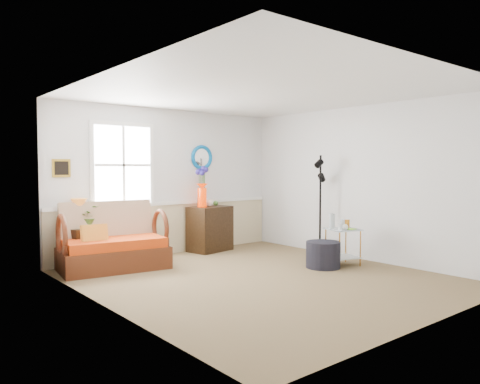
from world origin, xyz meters
TOP-DOWN VIEW (x-y plane):
  - floor at (0.00, 0.00)m, footprint 4.50×5.00m
  - ceiling at (0.00, 0.00)m, footprint 4.50×5.00m
  - walls at (0.00, 0.00)m, footprint 4.51×5.01m
  - wainscot at (0.00, 2.48)m, footprint 4.46×0.02m
  - chair_rail at (0.00, 2.47)m, footprint 4.46×0.04m
  - window at (-0.90, 2.47)m, footprint 1.14×0.06m
  - picture at (-1.92, 2.48)m, footprint 0.28×0.03m
  - mirror at (0.70, 2.48)m, footprint 0.47×0.07m
  - loveseat at (-1.35, 1.89)m, footprint 1.68×1.11m
  - throw_pillow at (-1.67, 1.83)m, footprint 0.39×0.12m
  - lamp_stand at (-1.72, 2.30)m, footprint 0.42×0.42m
  - table_lamp at (-1.71, 2.34)m, footprint 0.31×0.31m
  - potted_plant at (-1.57, 2.30)m, footprint 0.44×0.45m
  - cabinet at (0.72, 2.24)m, footprint 0.86×0.63m
  - flower_vase at (0.55, 2.25)m, footprint 0.25×0.25m
  - side_table at (1.62, -0.14)m, footprint 0.57×0.57m
  - tabletop_items at (1.60, -0.11)m, footprint 0.42×0.42m
  - floor_lamp at (1.95, 0.63)m, footprint 0.27×0.27m
  - ottoman at (1.22, -0.08)m, footprint 0.58×0.58m

SIDE VIEW (x-z plane):
  - floor at x=0.00m, z-range -0.01..0.01m
  - ottoman at x=1.22m, z-range 0.00..0.41m
  - side_table at x=1.62m, z-range 0.00..0.58m
  - lamp_stand at x=-1.72m, z-range 0.00..0.62m
  - cabinet at x=0.72m, z-range 0.00..0.83m
  - wainscot at x=0.00m, z-range 0.00..0.90m
  - loveseat at x=-1.35m, z-range 0.00..1.03m
  - throw_pillow at x=-1.67m, z-range 0.34..0.72m
  - tabletop_items at x=1.60m, z-range 0.59..0.83m
  - potted_plant at x=-1.57m, z-range 0.62..0.89m
  - table_lamp at x=-1.71m, z-range 0.62..1.08m
  - floor_lamp at x=1.95m, z-range 0.00..1.78m
  - chair_rail at x=0.00m, z-range 0.89..0.95m
  - flower_vase at x=0.55m, z-range 0.83..1.56m
  - walls at x=0.00m, z-range 0.00..2.60m
  - picture at x=-1.92m, z-range 1.41..1.69m
  - window at x=-0.90m, z-range 0.88..2.32m
  - mirror at x=0.70m, z-range 1.51..1.99m
  - ceiling at x=0.00m, z-range 2.60..2.60m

